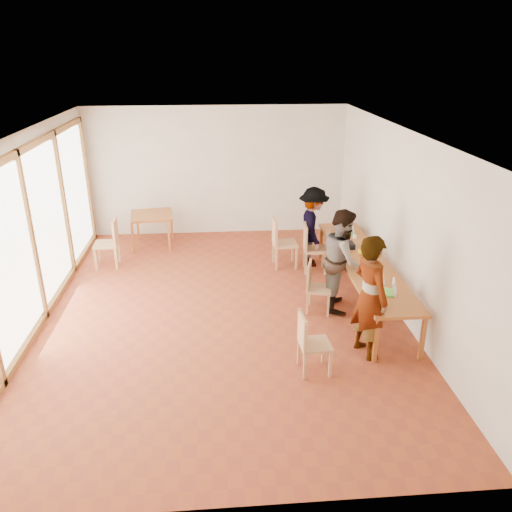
{
  "coord_description": "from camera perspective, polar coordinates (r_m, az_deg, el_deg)",
  "views": [
    {
      "loc": [
        -0.02,
        -7.58,
        4.17
      ],
      "look_at": [
        0.57,
        -0.25,
        1.1
      ],
      "focal_mm": 35.0,
      "sensor_mm": 36.0,
      "label": 1
    }
  ],
  "objects": [
    {
      "name": "ground",
      "position": [
        8.65,
        -3.94,
        -6.23
      ],
      "size": [
        8.0,
        8.0,
        0.0
      ],
      "primitive_type": "plane",
      "color": "brown",
      "rests_on": "ground"
    },
    {
      "name": "wall_back",
      "position": [
        11.88,
        -4.46,
        9.6
      ],
      "size": [
        6.0,
        0.1,
        3.0
      ],
      "primitive_type": "cube",
      "color": "beige",
      "rests_on": "ground"
    },
    {
      "name": "wall_front",
      "position": [
        4.46,
        -3.58,
        -14.14
      ],
      "size": [
        6.0,
        0.1,
        3.0
      ],
      "primitive_type": "cube",
      "color": "beige",
      "rests_on": "ground"
    },
    {
      "name": "wall_right",
      "position": [
        8.58,
        16.27,
        3.6
      ],
      "size": [
        0.1,
        8.0,
        3.0
      ],
      "primitive_type": "cube",
      "color": "beige",
      "rests_on": "ground"
    },
    {
      "name": "window_wall",
      "position": [
        8.55,
        -24.48,
        2.38
      ],
      "size": [
        0.1,
        8.0,
        3.0
      ],
      "primitive_type": "cube",
      "color": "white",
      "rests_on": "ground"
    },
    {
      "name": "ceiling",
      "position": [
        7.66,
        -4.56,
        13.96
      ],
      "size": [
        6.0,
        8.0,
        0.04
      ],
      "primitive_type": "cube",
      "color": "white",
      "rests_on": "wall_back"
    },
    {
      "name": "communal_table",
      "position": [
        8.92,
        12.17,
        -0.74
      ],
      "size": [
        0.8,
        4.0,
        0.75
      ],
      "color": "#AC6226",
      "rests_on": "ground"
    },
    {
      "name": "side_table",
      "position": [
        11.42,
        -11.82,
        4.33
      ],
      "size": [
        0.9,
        0.9,
        0.75
      ],
      "rotation": [
        0.0,
        0.0,
        0.14
      ],
      "color": "#AC6226",
      "rests_on": "ground"
    },
    {
      "name": "chair_near",
      "position": [
        6.89,
        6.04,
        -9.23
      ],
      "size": [
        0.44,
        0.44,
        0.47
      ],
      "rotation": [
        0.0,
        0.0,
        0.06
      ],
      "color": "tan",
      "rests_on": "ground"
    },
    {
      "name": "chair_mid",
      "position": [
        8.45,
        6.64,
        -2.96
      ],
      "size": [
        0.51,
        0.51,
        0.47
      ],
      "rotation": [
        0.0,
        0.0,
        -0.3
      ],
      "color": "tan",
      "rests_on": "ground"
    },
    {
      "name": "chair_far",
      "position": [
        10.11,
        2.73,
        2.11
      ],
      "size": [
        0.49,
        0.49,
        0.54
      ],
      "rotation": [
        0.0,
        0.0,
        0.03
      ],
      "color": "tan",
      "rests_on": "ground"
    },
    {
      "name": "chair_empty",
      "position": [
        9.95,
        6.21,
        1.48
      ],
      "size": [
        0.49,
        0.49,
        0.52
      ],
      "rotation": [
        0.0,
        0.0,
        -0.08
      ],
      "color": "tan",
      "rests_on": "ground"
    },
    {
      "name": "chair_spare",
      "position": [
        10.54,
        -16.27,
        2.03
      ],
      "size": [
        0.49,
        0.49,
        0.54
      ],
      "rotation": [
        0.0,
        0.0,
        3.18
      ],
      "color": "tan",
      "rests_on": "ground"
    },
    {
      "name": "person_near",
      "position": [
        7.25,
        12.87,
        -4.57
      ],
      "size": [
        0.64,
        0.78,
        1.85
      ],
      "primitive_type": "imported",
      "rotation": [
        0.0,
        0.0,
        1.92
      ],
      "color": "gray",
      "rests_on": "ground"
    },
    {
      "name": "person_mid",
      "position": [
        8.53,
        9.84,
        -0.4
      ],
      "size": [
        0.81,
        0.96,
        1.75
      ],
      "primitive_type": "imported",
      "rotation": [
        0.0,
        0.0,
        1.38
      ],
      "color": "gray",
      "rests_on": "ground"
    },
    {
      "name": "person_far",
      "position": [
        10.2,
        6.53,
        3.32
      ],
      "size": [
        0.66,
        1.09,
        1.64
      ],
      "primitive_type": "imported",
      "rotation": [
        0.0,
        0.0,
        1.52
      ],
      "color": "gray",
      "rests_on": "ground"
    },
    {
      "name": "laptop_near",
      "position": [
        7.78,
        15.15,
        -3.76
      ],
      "size": [
        0.31,
        0.33,
        0.23
      ],
      "rotation": [
        0.0,
        0.0,
        -0.39
      ],
      "color": "#60C43D",
      "rests_on": "communal_table"
    },
    {
      "name": "laptop_mid",
      "position": [
        8.08,
        13.69,
        -2.62
      ],
      "size": [
        0.24,
        0.27,
        0.2
      ],
      "rotation": [
        0.0,
        0.0,
        0.17
      ],
      "color": "#60C43D",
      "rests_on": "communal_table"
    },
    {
      "name": "laptop_far",
      "position": [
        10.09,
        10.72,
        2.76
      ],
      "size": [
        0.22,
        0.24,
        0.19
      ],
      "rotation": [
        0.0,
        0.0,
        -0.1
      ],
      "color": "#60C43D",
      "rests_on": "communal_table"
    },
    {
      "name": "yellow_mug",
      "position": [
        9.12,
        11.99,
        0.48
      ],
      "size": [
        0.16,
        0.16,
        0.1
      ],
      "primitive_type": "imported",
      "rotation": [
        0.0,
        0.0,
        -0.25
      ],
      "color": "yellow",
      "rests_on": "communal_table"
    },
    {
      "name": "green_bottle",
      "position": [
        9.17,
        13.36,
        1.07
      ],
      "size": [
        0.07,
        0.07,
        0.28
      ],
      "primitive_type": "cylinder",
      "color": "#17692B",
      "rests_on": "communal_table"
    },
    {
      "name": "clear_glass",
      "position": [
        9.47,
        13.12,
        1.17
      ],
      "size": [
        0.07,
        0.07,
        0.09
      ],
      "primitive_type": "cylinder",
      "color": "silver",
      "rests_on": "communal_table"
    },
    {
      "name": "condiment_cup",
      "position": [
        9.91,
        11.21,
        2.21
      ],
      "size": [
        0.08,
        0.08,
        0.06
      ],
      "primitive_type": "cylinder",
      "color": "white",
      "rests_on": "communal_table"
    },
    {
      "name": "pink_phone",
      "position": [
        7.98,
        13.69,
        -3.35
      ],
      "size": [
        0.05,
        0.1,
        0.01
      ],
      "primitive_type": "cube",
      "color": "#BE3270",
      "rests_on": "communal_table"
    },
    {
      "name": "black_pouch",
      "position": [
        9.41,
        10.64,
        1.23
      ],
      "size": [
        0.16,
        0.26,
        0.09
      ],
      "primitive_type": "cube",
      "color": "black",
      "rests_on": "communal_table"
    }
  ]
}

